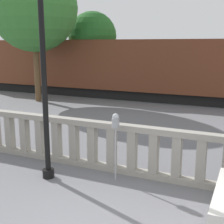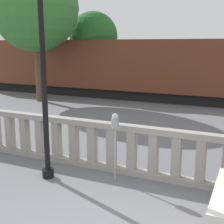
{
  "view_description": "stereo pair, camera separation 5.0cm",
  "coord_description": "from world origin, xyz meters",
  "views": [
    {
      "loc": [
        2.17,
        -3.76,
        3.04
      ],
      "look_at": [
        -1.24,
        3.77,
        1.24
      ],
      "focal_mm": 50.0,
      "sensor_mm": 36.0,
      "label": 1
    },
    {
      "loc": [
        2.22,
        -3.74,
        3.04
      ],
      "look_at": [
        -1.24,
        3.77,
        1.24
      ],
      "focal_mm": 50.0,
      "sensor_mm": 36.0,
      "label": 2
    }
  ],
  "objects": [
    {
      "name": "balustrade",
      "position": [
        0.0,
        2.77,
        0.61
      ],
      "size": [
        16.34,
        0.24,
        1.21
      ],
      "color": "gray",
      "rests_on": "ground"
    },
    {
      "name": "train_near",
      "position": [
        -4.68,
        13.09,
        1.74
      ],
      "size": [
        19.45,
        2.7,
        3.89
      ],
      "color": "black",
      "rests_on": "ground"
    },
    {
      "name": "tree_right",
      "position": [
        -6.79,
        13.21,
        3.48
      ],
      "size": [
        2.89,
        2.89,
        4.96
      ],
      "color": "brown",
      "rests_on": "ground"
    },
    {
      "name": "parking_meter",
      "position": [
        -0.5,
        2.33,
        1.26
      ],
      "size": [
        0.17,
        0.17,
        1.56
      ],
      "color": "#99999E",
      "rests_on": "ground"
    },
    {
      "name": "lamppost",
      "position": [
        -1.98,
        1.81,
        3.35
      ],
      "size": [
        0.31,
        0.31,
        6.16
      ],
      "color": "black",
      "rests_on": "ground"
    },
    {
      "name": "tree_left",
      "position": [
        -8.44,
        9.89,
        4.88
      ],
      "size": [
        4.53,
        4.53,
        7.16
      ],
      "color": "brown",
      "rests_on": "ground"
    }
  ]
}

